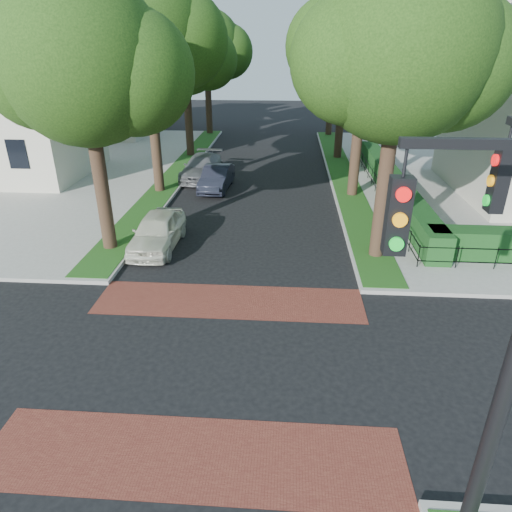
# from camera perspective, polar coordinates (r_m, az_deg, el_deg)

# --- Properties ---
(ground) EXTENTS (120.00, 120.00, 0.00)m
(ground) POSITION_cam_1_polar(r_m,az_deg,el_deg) (12.96, -5.08, -12.96)
(ground) COLOR black
(ground) RESTS_ON ground
(crosswalk_far) EXTENTS (9.00, 2.20, 0.01)m
(crosswalk_far) POSITION_cam_1_polar(r_m,az_deg,el_deg) (15.56, -3.32, -5.65)
(crosswalk_far) COLOR maroon
(crosswalk_far) RESTS_ON ground
(crosswalk_near) EXTENTS (9.00, 2.20, 0.01)m
(crosswalk_near) POSITION_cam_1_polar(r_m,az_deg,el_deg) (10.68, -7.88, -23.59)
(crosswalk_near) COLOR maroon
(crosswalk_near) RESTS_ON ground
(grass_strip_ne) EXTENTS (1.60, 29.80, 0.02)m
(grass_strip_ne) POSITION_cam_1_polar(r_m,az_deg,el_deg) (30.37, 10.78, 9.96)
(grass_strip_ne) COLOR #184112
(grass_strip_ne) RESTS_ON sidewalk_ne
(grass_strip_nw) EXTENTS (1.60, 29.80, 0.02)m
(grass_strip_nw) POSITION_cam_1_polar(r_m,az_deg,el_deg) (31.01, -9.78, 10.36)
(grass_strip_nw) COLOR #184112
(grass_strip_nw) RESTS_ON sidewalk_nw
(tree_right_near) EXTENTS (7.75, 6.67, 10.66)m
(tree_right_near) POSITION_cam_1_polar(r_m,az_deg,el_deg) (17.66, 17.82, 23.04)
(tree_right_near) COLOR black
(tree_right_near) RESTS_ON sidewalk_ne
(tree_right_mid) EXTENTS (8.25, 7.09, 11.22)m
(tree_right_mid) POSITION_cam_1_polar(r_m,az_deg,el_deg) (25.54, 13.80, 24.69)
(tree_right_mid) COLOR black
(tree_right_mid) RESTS_ON sidewalk_ne
(tree_right_far) EXTENTS (7.25, 6.23, 9.74)m
(tree_right_far) POSITION_cam_1_polar(r_m,az_deg,el_deg) (34.46, 11.18, 23.13)
(tree_right_far) COLOR black
(tree_right_far) RESTS_ON sidewalk_ne
(tree_right_back) EXTENTS (7.50, 6.45, 10.20)m
(tree_right_back) POSITION_cam_1_polar(r_m,az_deg,el_deg) (43.41, 9.84, 24.08)
(tree_right_back) COLOR black
(tree_right_back) RESTS_ON sidewalk_ne
(tree_left_near) EXTENTS (7.50, 6.45, 10.20)m
(tree_left_near) POSITION_cam_1_polar(r_m,az_deg,el_deg) (18.71, -20.20, 21.69)
(tree_left_near) COLOR black
(tree_left_near) RESTS_ON sidewalk_nw
(tree_left_mid) EXTENTS (8.00, 6.88, 11.48)m
(tree_left_mid) POSITION_cam_1_polar(r_m,az_deg,el_deg) (26.27, -13.27, 25.52)
(tree_left_mid) COLOR black
(tree_left_mid) RESTS_ON sidewalk_nw
(tree_left_far) EXTENTS (7.00, 6.02, 9.86)m
(tree_left_far) POSITION_cam_1_polar(r_m,az_deg,el_deg) (34.99, -8.67, 23.67)
(tree_left_far) COLOR black
(tree_left_far) RESTS_ON sidewalk_nw
(tree_left_back) EXTENTS (7.75, 6.66, 10.44)m
(tree_left_back) POSITION_cam_1_polar(r_m,az_deg,el_deg) (43.85, -6.04, 24.49)
(tree_left_back) COLOR black
(tree_left_back) RESTS_ON sidewalk_nw
(hedge_main_road) EXTENTS (1.00, 18.00, 1.20)m
(hedge_main_road) POSITION_cam_1_polar(r_m,az_deg,el_deg) (26.70, 16.73, 8.53)
(hedge_main_road) COLOR #153D17
(hedge_main_road) RESTS_ON sidewalk_ne
(fence_main_road) EXTENTS (0.06, 18.00, 0.90)m
(fence_main_road) POSITION_cam_1_polar(r_m,az_deg,el_deg) (26.58, 14.99, 8.33)
(fence_main_road) COLOR black
(fence_main_road) RESTS_ON sidewalk_ne
(house_left_near) EXTENTS (10.00, 9.00, 10.14)m
(house_left_near) POSITION_cam_1_polar(r_m,az_deg,el_deg) (33.06, -29.04, 17.26)
(house_left_near) COLOR beige
(house_left_near) RESTS_ON sidewalk_nw
(house_left_far) EXTENTS (10.00, 9.00, 10.14)m
(house_left_far) POSITION_cam_1_polar(r_m,az_deg,el_deg) (45.53, -19.64, 20.31)
(house_left_far) COLOR #BAB6A7
(house_left_far) RESTS_ON sidewalk_nw
(traffic_signal) EXTENTS (2.17, 2.00, 8.00)m
(traffic_signal) POSITION_cam_1_polar(r_m,az_deg,el_deg) (7.19, 28.80, -5.50)
(traffic_signal) COLOR black
(traffic_signal) RESTS_ON sidewalk_se
(parked_car_front) EXTENTS (1.79, 4.37, 1.48)m
(parked_car_front) POSITION_cam_1_polar(r_m,az_deg,el_deg) (19.65, -12.23, 3.06)
(parked_car_front) COLOR silver
(parked_car_front) RESTS_ON ground
(parked_car_middle) EXTENTS (1.69, 4.29, 1.39)m
(parked_car_middle) POSITION_cam_1_polar(r_m,az_deg,el_deg) (27.21, -4.95, 9.69)
(parked_car_middle) COLOR black
(parked_car_middle) RESTS_ON ground
(parked_car_rear) EXTENTS (2.37, 5.09, 1.44)m
(parked_car_rear) POSITION_cam_1_polar(r_m,az_deg,el_deg) (29.64, -6.80, 10.97)
(parked_car_rear) COLOR slate
(parked_car_rear) RESTS_ON ground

